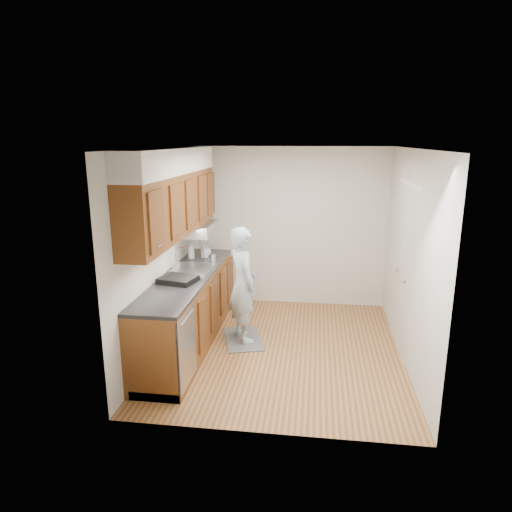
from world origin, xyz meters
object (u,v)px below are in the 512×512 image
(soap_bottle_a, at_px, (191,250))
(soap_bottle_b, at_px, (205,251))
(steel_can, at_px, (213,259))
(dish_rack, at_px, (178,279))
(person, at_px, (243,277))
(soap_bottle_c, at_px, (207,250))

(soap_bottle_a, bearing_deg, soap_bottle_b, 31.50)
(soap_bottle_b, height_order, steel_can, soap_bottle_b)
(soap_bottle_b, distance_m, dish_rack, 1.20)
(soap_bottle_a, bearing_deg, dish_rack, -82.91)
(person, xyz_separation_m, soap_bottle_b, (-0.67, 0.68, 0.15))
(steel_can, bearing_deg, soap_bottle_a, 151.58)
(person, bearing_deg, dish_rack, 95.48)
(person, distance_m, soap_bottle_c, 1.06)
(soap_bottle_a, bearing_deg, steel_can, -28.42)
(soap_bottle_b, height_order, soap_bottle_c, soap_bottle_b)
(soap_bottle_c, xyz_separation_m, dish_rack, (-0.04, -1.33, -0.04))
(dish_rack, bearing_deg, steel_can, 88.62)
(soap_bottle_a, xyz_separation_m, soap_bottle_c, (0.18, 0.23, -0.05))
(steel_can, bearing_deg, dish_rack, -104.58)
(steel_can, xyz_separation_m, dish_rack, (-0.23, -0.90, -0.03))
(soap_bottle_b, bearing_deg, dish_rack, -91.70)
(soap_bottle_c, bearing_deg, person, -50.82)
(steel_can, bearing_deg, person, -39.00)
(person, relative_size, soap_bottle_b, 9.89)
(soap_bottle_a, relative_size, soap_bottle_c, 1.62)
(soap_bottle_a, relative_size, dish_rack, 0.59)
(dish_rack, bearing_deg, soap_bottle_c, 101.45)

